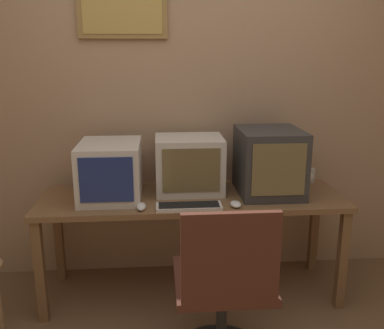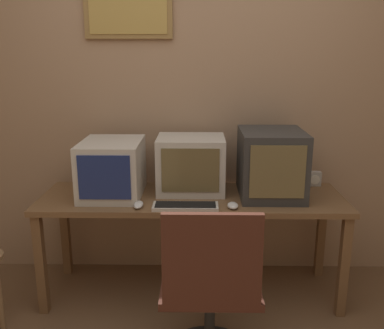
% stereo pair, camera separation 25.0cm
% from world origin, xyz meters
% --- Properties ---
extents(wall_back, '(8.00, 0.08, 2.60)m').
position_xyz_m(wall_back, '(-0.00, 1.52, 1.30)').
color(wall_back, tan).
rests_on(wall_back, ground_plane).
extents(desk, '(1.98, 0.60, 0.70)m').
position_xyz_m(desk, '(0.00, 1.11, 0.63)').
color(desk, brown).
rests_on(desk, ground_plane).
extents(monitor_left, '(0.39, 0.49, 0.36)m').
position_xyz_m(monitor_left, '(-0.52, 1.14, 0.88)').
color(monitor_left, beige).
rests_on(monitor_left, desk).
extents(monitor_center, '(0.45, 0.37, 0.37)m').
position_xyz_m(monitor_center, '(-0.01, 1.23, 0.89)').
color(monitor_center, beige).
rests_on(monitor_center, desk).
extents(monitor_right, '(0.40, 0.48, 0.43)m').
position_xyz_m(monitor_right, '(0.51, 1.15, 0.92)').
color(monitor_right, '#333333').
rests_on(monitor_right, desk).
extents(keyboard_main, '(0.40, 0.14, 0.03)m').
position_xyz_m(keyboard_main, '(-0.04, 0.89, 0.72)').
color(keyboard_main, beige).
rests_on(keyboard_main, desk).
extents(mouse_near_keyboard, '(0.07, 0.10, 0.03)m').
position_xyz_m(mouse_near_keyboard, '(0.25, 0.90, 0.72)').
color(mouse_near_keyboard, silver).
rests_on(mouse_near_keyboard, desk).
extents(mouse_far_corner, '(0.06, 0.12, 0.03)m').
position_xyz_m(mouse_far_corner, '(-0.32, 0.90, 0.72)').
color(mouse_far_corner, silver).
rests_on(mouse_far_corner, desk).
extents(desk_clock, '(0.09, 0.06, 0.10)m').
position_xyz_m(desk_clock, '(0.86, 1.36, 0.75)').
color(desk_clock, '#B7B2AD').
rests_on(desk_clock, desk).
extents(office_chair, '(0.52, 0.52, 0.94)m').
position_xyz_m(office_chair, '(0.10, 0.37, 0.41)').
color(office_chair, black).
rests_on(office_chair, ground_plane).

